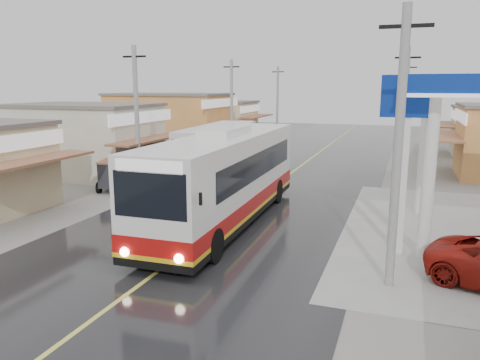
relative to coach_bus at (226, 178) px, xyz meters
The scene contains 12 objects.
ground 4.96m from the coach_bus, 90.82° to the right, with size 120.00×120.00×0.00m, color slate.
road 10.64m from the coach_bus, 90.36° to the left, with size 12.00×90.00×0.02m, color black.
centre_line 10.63m from the coach_bus, 90.36° to the left, with size 0.15×90.00×0.01m, color #D8CC4C.
shopfronts_left 18.86m from the coach_bus, 134.16° to the left, with size 11.00×44.00×5.20m, color tan, non-canonical shape.
utility_poles_left 13.60m from the coach_bus, 121.67° to the left, with size 1.60×50.00×8.00m, color gray, non-canonical shape.
utility_poles_right 12.70m from the coach_bus, 56.44° to the left, with size 1.60×36.00×8.00m, color gray, non-canonical shape.
coach_bus is the anchor object (origin of this frame).
second_bus 11.09m from the coach_bus, 113.99° to the left, with size 3.24×9.91×3.24m.
cyclist 6.38m from the coach_bus, 133.99° to the left, with size 0.79×1.98×2.09m.
tricycle_near 11.39m from the coach_bus, 132.70° to the left, with size 2.12×2.64×1.76m.
tricycle_far 9.12m from the coach_bus, 155.27° to the left, with size 2.12×2.46×1.77m.
tyre_stack 6.68m from the coach_bus, 152.26° to the left, with size 0.84×0.84×0.43m.
Camera 1 is at (7.18, -13.73, 5.84)m, focal length 35.00 mm.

